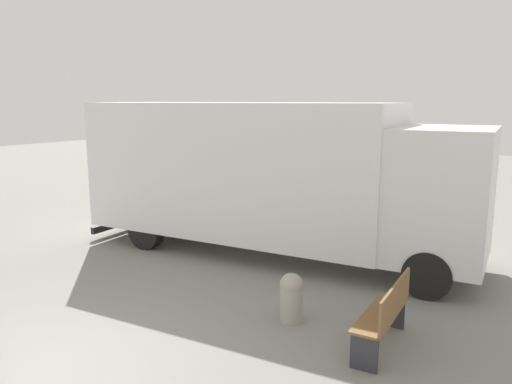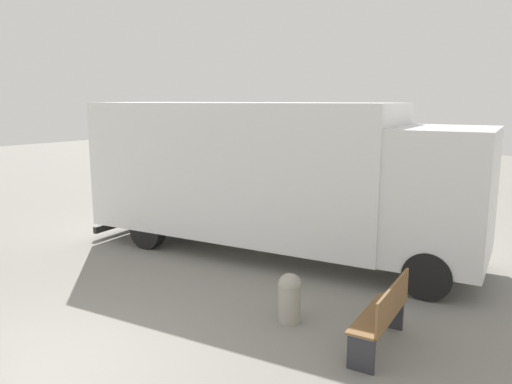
{
  "view_description": "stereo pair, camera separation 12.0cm",
  "coord_description": "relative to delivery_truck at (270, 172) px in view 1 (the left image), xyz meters",
  "views": [
    {
      "loc": [
        5.32,
        -2.76,
        3.25
      ],
      "look_at": [
        0.45,
        4.32,
        1.66
      ],
      "focal_mm": 35.0,
      "sensor_mm": 36.0,
      "label": 1
    },
    {
      "loc": [
        5.42,
        -2.69,
        3.25
      ],
      "look_at": [
        0.45,
        4.32,
        1.66
      ],
      "focal_mm": 35.0,
      "sensor_mm": 36.0,
      "label": 2
    }
  ],
  "objects": [
    {
      "name": "park_bench",
      "position": [
        3.59,
        -2.72,
        -1.25
      ],
      "size": [
        0.53,
        1.49,
        0.92
      ],
      "rotation": [
        0.0,
        0.0,
        1.66
      ],
      "color": "brown",
      "rests_on": "ground"
    },
    {
      "name": "ground_plane",
      "position": [
        0.34,
        -5.99,
        -1.75
      ],
      "size": [
        60.0,
        60.0,
        0.0
      ],
      "primitive_type": "plane",
      "color": "gray"
    },
    {
      "name": "delivery_truck",
      "position": [
        0.0,
        0.0,
        0.0
      ],
      "size": [
        8.62,
        3.28,
        3.2
      ],
      "rotation": [
        0.0,
        0.0,
        0.11
      ],
      "color": "white",
      "rests_on": "ground"
    },
    {
      "name": "bollard_near_bench",
      "position": [
        2.15,
        -2.73,
        -1.34
      ],
      "size": [
        0.35,
        0.35,
        0.75
      ],
      "color": "#9E998C",
      "rests_on": "ground"
    }
  ]
}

